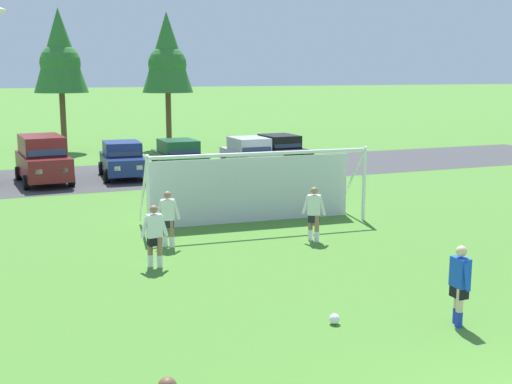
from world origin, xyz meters
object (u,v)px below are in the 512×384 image
at_px(player_midfield_center, 168,219).
at_px(parked_car_slot_center_right, 250,154).
at_px(soccer_goal, 254,185).
at_px(player_winger_right, 459,286).
at_px(player_striker_near, 154,236).
at_px(player_defender_far, 314,214).
at_px(parked_car_slot_left, 43,159).
at_px(soccer_ball, 335,319).
at_px(parked_car_slot_right, 280,151).
at_px(parked_car_slot_center_left, 123,159).
at_px(parked_car_slot_center, 179,157).

bearing_deg(player_midfield_center, parked_car_slot_center_right, 59.47).
height_order(soccer_goal, player_midfield_center, soccer_goal).
bearing_deg(player_winger_right, player_striker_near, 127.23).
relative_size(player_defender_far, parked_car_slot_left, 0.35).
height_order(player_winger_right, parked_car_slot_center_right, parked_car_slot_center_right).
xyz_separation_m(soccer_ball, parked_car_slot_left, (-4.09, 20.03, 1.00)).
relative_size(player_midfield_center, parked_car_slot_right, 0.39).
bearing_deg(parked_car_slot_center_left, soccer_goal, -78.68).
bearing_deg(player_defender_far, parked_car_slot_right, 69.68).
xyz_separation_m(player_striker_near, player_defender_far, (5.04, 0.85, 0.00)).
distance_m(player_defender_far, parked_car_slot_center, 14.01).
bearing_deg(parked_car_slot_center_left, player_striker_near, -97.57).
distance_m(soccer_goal, player_striker_near, 5.68).
bearing_deg(player_midfield_center, player_winger_right, -64.17).
bearing_deg(player_winger_right, soccer_goal, 92.50).
bearing_deg(soccer_goal, player_defender_far, -74.98).
height_order(player_striker_near, parked_car_slot_right, parked_car_slot_right).
bearing_deg(parked_car_slot_center, parked_car_slot_right, 5.09).
distance_m(soccer_ball, parked_car_slot_right, 22.10).
relative_size(parked_car_slot_left, parked_car_slot_center_right, 1.12).
distance_m(player_midfield_center, player_defender_far, 4.32).
height_order(soccer_goal, parked_car_slot_right, soccer_goal).
xyz_separation_m(parked_car_slot_center, parked_car_slot_center_right, (3.65, -0.22, 0.00)).
xyz_separation_m(soccer_ball, player_defender_far, (2.60, 6.08, 0.71)).
relative_size(parked_car_slot_center_left, parked_car_slot_center, 1.02).
bearing_deg(parked_car_slot_left, soccer_ball, -78.47).
bearing_deg(player_midfield_center, parked_car_slot_center_left, 84.92).
distance_m(parked_car_slot_left, parked_car_slot_center_right, 10.05).
bearing_deg(parked_car_slot_center, player_striker_near, -107.68).
distance_m(parked_car_slot_center, parked_car_slot_right, 5.70).
relative_size(parked_car_slot_center_left, parked_car_slot_center_right, 1.02).
bearing_deg(soccer_goal, player_winger_right, -87.50).
relative_size(parked_car_slot_left, parked_car_slot_center, 1.12).
relative_size(player_midfield_center, parked_car_slot_center, 0.39).
xyz_separation_m(parked_car_slot_left, parked_car_slot_center_left, (3.65, 0.24, -0.24)).
distance_m(player_midfield_center, parked_car_slot_center_right, 14.89).
height_order(player_defender_far, parked_car_slot_center, parked_car_slot_center).
relative_size(player_midfield_center, parked_car_slot_left, 0.35).
height_order(player_midfield_center, parked_car_slot_center_right, parked_car_slot_center_right).
bearing_deg(soccer_ball, player_midfield_center, 102.85).
bearing_deg(parked_car_slot_center_left, parked_car_slot_center, -3.78).
relative_size(soccer_ball, parked_car_slot_center_left, 0.05).
relative_size(player_striker_near, player_midfield_center, 1.00).
height_order(soccer_ball, player_striker_near, player_striker_near).
relative_size(parked_car_slot_center, parked_car_slot_center_right, 1.00).
bearing_deg(soccer_ball, player_striker_near, 114.94).
height_order(player_midfield_center, parked_car_slot_right, parked_car_slot_right).
bearing_deg(parked_car_slot_left, player_defender_far, -64.38).
xyz_separation_m(player_striker_near, parked_car_slot_center_right, (8.39, 14.64, 0.05)).
distance_m(soccer_goal, parked_car_slot_center_left, 11.56).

